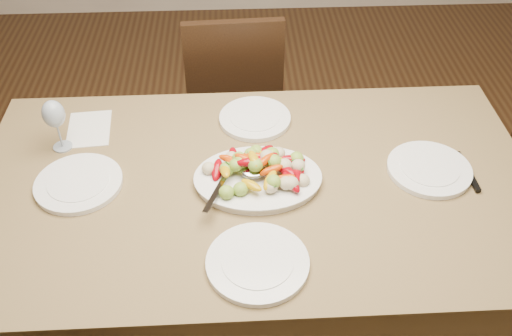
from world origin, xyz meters
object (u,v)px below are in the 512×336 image
(plate_far, at_px, (255,119))
(serving_platter, at_px, (258,180))
(plate_left, at_px, (79,183))
(plate_near, at_px, (258,263))
(dining_table, at_px, (256,257))
(wine_glass, at_px, (56,124))
(chair_far, at_px, (233,94))
(plate_right, at_px, (429,169))

(plate_far, bearing_deg, serving_platter, -91.07)
(plate_left, height_order, plate_near, same)
(plate_far, xyz_separation_m, plate_near, (-0.02, -0.67, 0.00))
(serving_platter, bearing_deg, plate_near, -93.05)
(dining_table, distance_m, plate_near, 0.52)
(dining_table, height_order, serving_platter, serving_platter)
(plate_far, distance_m, wine_glass, 0.69)
(serving_platter, relative_size, plate_left, 1.43)
(dining_table, distance_m, wine_glass, 0.85)
(serving_platter, height_order, plate_left, serving_platter)
(chair_far, bearing_deg, plate_left, 58.12)
(serving_platter, bearing_deg, plate_left, 178.46)
(serving_platter, xyz_separation_m, wine_glass, (-0.67, 0.21, 0.09))
(plate_right, distance_m, plate_near, 0.69)
(dining_table, relative_size, plate_left, 6.56)
(serving_platter, xyz_separation_m, plate_near, (-0.02, -0.34, -0.00))
(chair_far, bearing_deg, plate_near, 89.44)
(dining_table, height_order, plate_right, plate_right)
(dining_table, xyz_separation_m, plate_left, (-0.57, 0.01, 0.39))
(plate_left, xyz_separation_m, plate_far, (0.58, 0.32, 0.00))
(chair_far, relative_size, wine_glass, 4.64)
(serving_platter, height_order, plate_right, serving_platter)
(chair_far, height_order, plate_left, chair_far)
(plate_right, bearing_deg, serving_platter, -177.15)
(plate_right, distance_m, plate_far, 0.64)
(chair_far, xyz_separation_m, plate_left, (-0.51, -0.92, 0.29))
(plate_right, bearing_deg, dining_table, -177.50)
(chair_far, height_order, plate_right, chair_far)
(chair_far, relative_size, serving_platter, 2.37)
(plate_near, bearing_deg, dining_table, 87.95)
(serving_platter, distance_m, plate_right, 0.57)
(plate_left, bearing_deg, plate_right, 0.64)
(plate_right, height_order, wine_glass, wine_glass)
(dining_table, distance_m, plate_right, 0.69)
(wine_glass, bearing_deg, chair_far, 50.28)
(serving_platter, distance_m, plate_near, 0.34)
(dining_table, distance_m, chair_far, 0.94)
(plate_far, height_order, plate_near, same)
(dining_table, relative_size, chair_far, 1.94)
(plate_left, xyz_separation_m, plate_right, (1.15, 0.01, 0.00))
(plate_right, height_order, plate_near, same)
(plate_right, xyz_separation_m, wine_glass, (-1.24, 0.19, 0.09))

